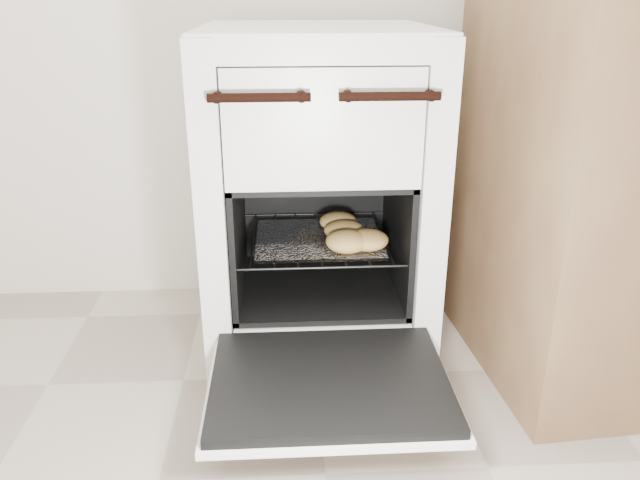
{
  "coord_description": "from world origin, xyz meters",
  "views": [
    {
      "loc": [
        -0.07,
        -0.3,
        0.91
      ],
      "look_at": [
        0.01,
        1.07,
        0.36
      ],
      "focal_mm": 35.0,
      "sensor_mm": 36.0,
      "label": 1
    }
  ],
  "objects": [
    {
      "name": "oven_rack",
      "position": [
        0.01,
        1.14,
        0.34
      ],
      "size": [
        0.39,
        0.38,
        0.01
      ],
      "color": "black",
      "rests_on": "stove"
    },
    {
      "name": "oven_door",
      "position": [
        0.01,
        0.75,
        0.18
      ],
      "size": [
        0.48,
        0.38,
        0.03
      ],
      "color": "black",
      "rests_on": "stove"
    },
    {
      "name": "baked_rolls",
      "position": [
        0.08,
        1.09,
        0.37
      ],
      "size": [
        0.18,
        0.26,
        0.05
      ],
      "color": "tan",
      "rests_on": "foil_sheet"
    },
    {
      "name": "stove",
      "position": [
        0.01,
        1.2,
        0.4
      ],
      "size": [
        0.54,
        0.6,
        0.83
      ],
      "color": "silver",
      "rests_on": "ground"
    },
    {
      "name": "foil_sheet",
      "position": [
        0.01,
        1.12,
        0.34
      ],
      "size": [
        0.3,
        0.27,
        0.01
      ],
      "primitive_type": "cube",
      "color": "white",
      "rests_on": "oven_rack"
    }
  ]
}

